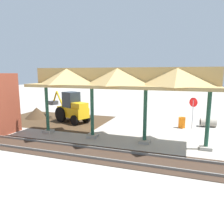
# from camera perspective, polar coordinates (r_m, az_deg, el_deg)

# --- Properties ---
(ground_plane) EXTENTS (120.00, 120.00, 0.00)m
(ground_plane) POSITION_cam_1_polar(r_m,az_deg,el_deg) (18.09, 16.88, -4.83)
(ground_plane) COLOR #9E998E
(dirt_work_zone) EXTENTS (10.48, 7.00, 0.01)m
(dirt_work_zone) POSITION_cam_1_polar(r_m,az_deg,el_deg) (22.15, -14.82, -1.99)
(dirt_work_zone) COLOR #42301E
(dirt_work_zone) RESTS_ON ground
(platform_canopy) EXTENTS (12.42, 3.20, 4.90)m
(platform_canopy) POSITION_cam_1_polar(r_m,az_deg,el_deg) (14.44, 1.49, 8.63)
(platform_canopy) COLOR #9E998E
(platform_canopy) RESTS_ON ground
(rail_tracks) EXTENTS (60.00, 2.58, 0.15)m
(rail_tracks) POSITION_cam_1_polar(r_m,az_deg,el_deg) (11.73, 15.31, -12.91)
(rail_tracks) COLOR slate
(rail_tracks) RESTS_ON ground
(stop_sign) EXTENTS (0.63, 0.48, 2.57)m
(stop_sign) POSITION_cam_1_polar(r_m,az_deg,el_deg) (18.97, 20.44, 1.39)
(stop_sign) COLOR gray
(stop_sign) RESTS_ON ground
(backhoe) EXTENTS (5.11, 3.10, 2.82)m
(backhoe) POSITION_cam_1_polar(r_m,az_deg,el_deg) (20.64, -10.45, 0.88)
(backhoe) COLOR #EAB214
(backhoe) RESTS_ON ground
(dirt_mound) EXTENTS (4.76, 4.76, 2.16)m
(dirt_mound) POSITION_cam_1_polar(r_m,az_deg,el_deg) (23.66, -18.96, -1.44)
(dirt_mound) COLOR #42301E
(dirt_mound) RESTS_ON ground
(concrete_pipe) EXTENTS (1.34, 0.88, 0.72)m
(concrete_pipe) POSITION_cam_1_polar(r_m,az_deg,el_deg) (20.37, 23.78, -2.56)
(concrete_pipe) COLOR #9E9384
(concrete_pipe) RESTS_ON ground
(traffic_barrel) EXTENTS (0.56, 0.56, 0.90)m
(traffic_barrel) POSITION_cam_1_polar(r_m,az_deg,el_deg) (19.21, 17.77, -2.63)
(traffic_barrel) COLOR orange
(traffic_barrel) RESTS_ON ground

